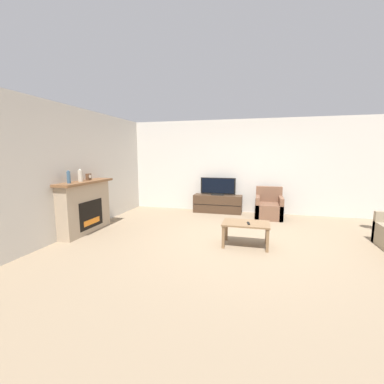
% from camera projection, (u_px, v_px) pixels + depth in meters
% --- Properties ---
extents(ground_plane, '(24.00, 24.00, 0.00)m').
position_uv_depth(ground_plane, '(244.00, 243.00, 4.98)').
color(ground_plane, '#89755B').
extents(wall_back, '(12.00, 0.06, 2.70)m').
position_uv_depth(wall_back, '(251.00, 167.00, 7.43)').
color(wall_back, beige).
rests_on(wall_back, ground).
extents(wall_left, '(0.06, 12.00, 2.70)m').
position_uv_depth(wall_left, '(81.00, 170.00, 5.68)').
color(wall_left, beige).
rests_on(wall_left, ground).
extents(fireplace, '(0.42, 1.53, 1.14)m').
position_uv_depth(fireplace, '(85.00, 206.00, 5.60)').
color(fireplace, tan).
rests_on(fireplace, ground).
extents(mantel_vase_left, '(0.07, 0.07, 0.26)m').
position_uv_depth(mantel_vase_left, '(69.00, 177.00, 5.06)').
color(mantel_vase_left, '#385670').
rests_on(mantel_vase_left, fireplace).
extents(mantel_vase_centre_left, '(0.10, 0.10, 0.27)m').
position_uv_depth(mantel_vase_centre_left, '(80.00, 176.00, 5.39)').
color(mantel_vase_centre_left, beige).
rests_on(mantel_vase_centre_left, fireplace).
extents(mantel_clock, '(0.08, 0.11, 0.15)m').
position_uv_depth(mantel_clock, '(89.00, 177.00, 5.65)').
color(mantel_clock, brown).
rests_on(mantel_clock, fireplace).
extents(tv_stand, '(1.40, 0.43, 0.52)m').
position_uv_depth(tv_stand, '(218.00, 204.00, 7.55)').
color(tv_stand, '#422D1E').
rests_on(tv_stand, ground).
extents(tv, '(1.02, 0.18, 0.51)m').
position_uv_depth(tv, '(218.00, 187.00, 7.47)').
color(tv, black).
rests_on(tv, tv_stand).
extents(armchair, '(0.70, 0.76, 0.82)m').
position_uv_depth(armchair, '(269.00, 208.00, 6.91)').
color(armchair, brown).
rests_on(armchair, ground).
extents(coffee_table, '(0.85, 0.55, 0.45)m').
position_uv_depth(coffee_table, '(246.00, 226.00, 4.77)').
color(coffee_table, brown).
rests_on(coffee_table, ground).
extents(remote, '(0.06, 0.15, 0.02)m').
position_uv_depth(remote, '(248.00, 223.00, 4.68)').
color(remote, black).
rests_on(remote, coffee_table).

